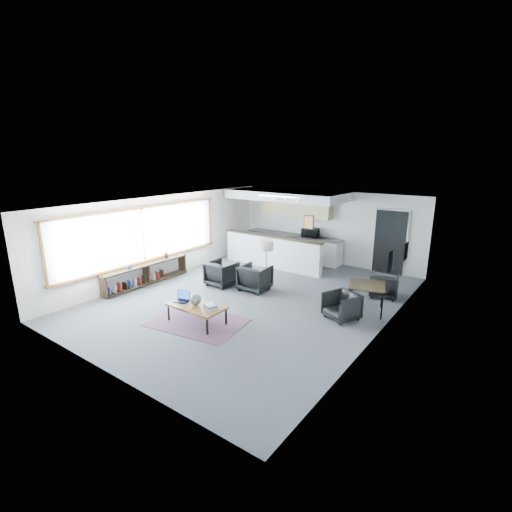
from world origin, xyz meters
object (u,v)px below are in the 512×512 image
Objects in this scene: dining_table at (367,287)px; dining_chair_far at (384,286)px; book_stack at (211,306)px; armchair_right at (255,277)px; dining_chair_near at (342,307)px; armchair_left at (222,272)px; laptop at (182,298)px; coffee_table at (197,306)px; ceramic_pot at (195,299)px; microwave at (310,232)px; floor_lamp at (266,247)px.

dining_chair_far is (0.04, 1.30, -0.34)m from dining_table.
book_stack is at bearing -131.63° from dining_table.
dining_table is at bearing 76.09° from dining_chair_far.
armchair_right is 2.87m from dining_chair_near.
armchair_right is 1.33× the size of dining_chair_near.
laptop is at bearing 110.53° from armchair_left.
coffee_table is 0.47m from laptop.
armchair_left is at bearing 10.02° from armchair_right.
coffee_table is 0.17m from ceramic_pot.
microwave reaches higher than dining_table.
microwave is at bearing 96.85° from book_stack.
laptop is 5.50m from dining_chair_far.
ceramic_pot reaches higher than dining_table.
armchair_right is 1.32× the size of dining_chair_far.
dining_table is (2.58, 2.90, 0.16)m from book_stack.
dining_chair_near is at bearing 39.74° from coffee_table.
laptop is 4.53m from dining_table.
microwave reaches higher than coffee_table.
coffee_table is at bearing 120.11° from armchair_left.
dining_table is at bearing 23.70° from laptop.
dining_table reaches higher than dining_chair_near.
ceramic_pot is 0.26× the size of dining_table.
floor_lamp is (0.47, 2.84, 0.75)m from laptop.
laptop is 0.85m from book_stack.
dining_chair_near is (2.65, 2.19, -0.10)m from coffee_table.
armchair_right is 3.19m from dining_table.
laptop is 0.37× the size of dining_table.
armchair_right is (1.05, 0.25, 0.00)m from armchair_left.
armchair_right is at bearing -96.53° from microwave.
laptop is (-0.46, -0.00, 0.10)m from coffee_table.
dining_chair_near is at bearing 39.39° from ceramic_pot.
dining_chair_far is at bearing 88.15° from dining_table.
dining_table is at bearing -53.34° from microwave.
dining_table is 4.67m from microwave.
laptop is 0.44m from ceramic_pot.
ceramic_pot is 2.93m from floor_lamp.
armchair_right is at bearing 66.97° from laptop.
microwave is at bearing 96.17° from floor_lamp.
book_stack is 0.25× the size of floor_lamp.
dining_table is (2.99, 2.97, 0.07)m from ceramic_pot.
book_stack is at bearing 127.70° from armchair_left.
dining_chair_near is at bearing -13.86° from floor_lamp.
book_stack is at bearing -92.12° from microwave.
ceramic_pot reaches higher than coffee_table.
laptop is 0.48× the size of armchair_right.
ceramic_pot is 4.21m from dining_table.
armchair_left reaches higher than book_stack.
microwave is (-3.00, 4.02, 0.82)m from dining_chair_near.
dining_table is at bearing -169.56° from armchair_left.
armchair_left reaches higher than coffee_table.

